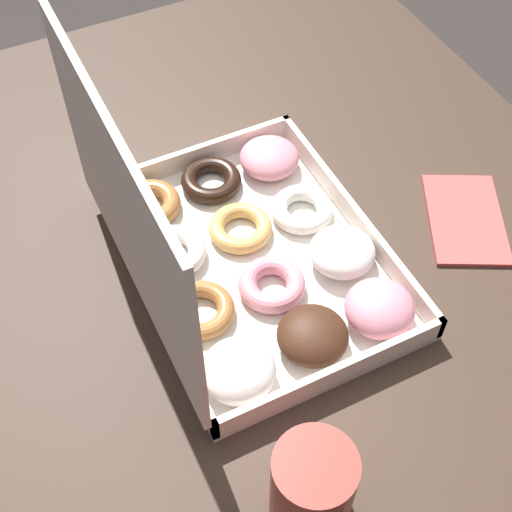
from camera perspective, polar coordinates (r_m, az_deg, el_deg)
name	(u,v)px	position (r m, az deg, el deg)	size (l,w,h in m)	color
ground_plane	(271,466)	(1.59, 1.24, -16.45)	(8.00, 8.00, 0.00)	#2D2826
dining_table	(279,286)	(1.00, 1.88, -2.40)	(1.09, 0.85, 0.77)	#38281E
donut_box	(242,253)	(0.83, -1.10, 0.23)	(0.38, 0.29, 0.30)	silver
coffee_mug	(312,486)	(0.69, 4.53, -17.88)	(0.08, 0.08, 0.11)	#A3382D
paper_napkin	(465,219)	(0.96, 16.40, 2.86)	(0.18, 0.15, 0.01)	#CC4C47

